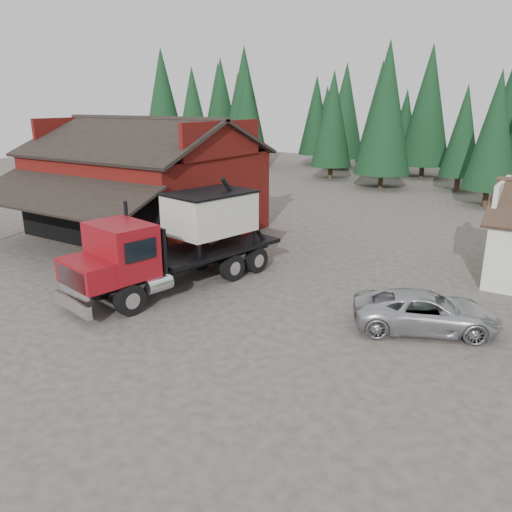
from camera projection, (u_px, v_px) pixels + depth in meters
The scene contains 8 objects.
ground at pixel (175, 324), 18.74m from camera, with size 120.00×120.00×0.00m, color #463D37.
red_barn at pixel (146, 189), 31.58m from camera, with size 12.80×13.63×7.18m.
conifer_backdrop at pixel (443, 181), 52.47m from camera, with size 76.00×16.00×16.00m, color black, non-canonical shape.
near_pine_a at pixel (193, 118), 50.70m from camera, with size 4.40×4.40×11.40m.
near_pine_b at pixel (495, 131), 37.98m from camera, with size 3.96×3.96×10.40m.
near_pine_d at pixel (386, 108), 45.92m from camera, with size 5.28×5.28×13.40m.
feed_truck at pixel (180, 239), 22.07m from camera, with size 4.74×10.76×4.70m.
silver_car at pixel (425, 312), 18.07m from camera, with size 2.38×5.15×1.43m, color #B4B6BD.
Camera 1 is at (11.85, -12.75, 8.00)m, focal length 35.00 mm.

